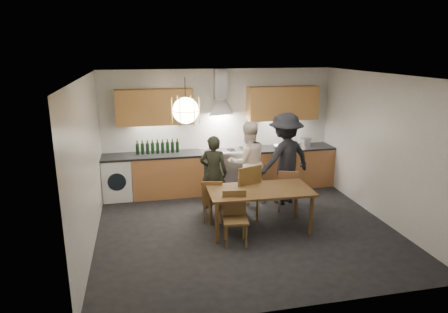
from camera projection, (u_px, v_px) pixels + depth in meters
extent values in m
plane|color=black|center=(245.00, 228.00, 6.92)|extent=(5.00, 5.00, 0.00)
cube|color=white|center=(219.00, 130.00, 8.69)|extent=(5.00, 0.02, 2.60)
cube|color=white|center=(300.00, 207.00, 4.45)|extent=(5.00, 0.02, 2.60)
cube|color=white|center=(88.00, 165.00, 6.06)|extent=(0.02, 4.50, 2.60)
cube|color=white|center=(382.00, 148.00, 7.08)|extent=(0.02, 4.50, 2.60)
cube|color=silver|center=(248.00, 76.00, 6.23)|extent=(5.00, 4.50, 0.02)
cube|color=tan|center=(168.00, 175.00, 8.40)|extent=(1.45, 0.60, 0.86)
cube|color=tan|center=(286.00, 167.00, 8.94)|extent=(2.05, 0.60, 0.86)
cube|color=white|center=(118.00, 179.00, 8.19)|extent=(0.58, 0.58, 0.85)
cube|color=black|center=(152.00, 155.00, 8.22)|extent=(2.05, 0.62, 0.04)
cube|color=black|center=(287.00, 148.00, 8.82)|extent=(2.05, 0.62, 0.04)
cube|color=silver|center=(222.00, 173.00, 8.65)|extent=(0.90, 0.60, 0.80)
cube|color=black|center=(225.00, 178.00, 8.39)|extent=(0.78, 0.02, 0.42)
cube|color=slate|center=(222.00, 153.00, 8.53)|extent=(0.90, 0.60, 0.08)
cube|color=silver|center=(225.00, 154.00, 8.27)|extent=(0.90, 0.08, 0.04)
cube|color=tan|center=(155.00, 107.00, 8.10)|extent=(1.55, 0.35, 0.72)
cube|color=tan|center=(283.00, 103.00, 8.66)|extent=(1.55, 0.35, 0.72)
cube|color=silver|center=(220.00, 84.00, 8.31)|extent=(0.26, 0.22, 0.62)
cylinder|color=black|center=(185.00, 94.00, 6.00)|extent=(0.01, 0.01, 0.50)
sphere|color=#FFE0A5|center=(186.00, 111.00, 6.06)|extent=(0.40, 0.40, 0.40)
torus|color=gold|center=(186.00, 111.00, 6.06)|extent=(0.43, 0.43, 0.01)
cube|color=brown|center=(260.00, 190.00, 6.68)|extent=(1.76, 0.91, 0.04)
cylinder|color=brown|center=(217.00, 223.00, 6.30)|extent=(0.07, 0.07, 0.69)
cylinder|color=brown|center=(210.00, 206.00, 6.98)|extent=(0.07, 0.07, 0.69)
cylinder|color=brown|center=(311.00, 216.00, 6.58)|extent=(0.07, 0.07, 0.69)
cylinder|color=brown|center=(296.00, 200.00, 7.26)|extent=(0.07, 0.07, 0.69)
cube|color=brown|center=(212.00, 200.00, 7.14)|extent=(0.42, 0.42, 0.03)
cube|color=brown|center=(212.00, 192.00, 6.92)|extent=(0.36, 0.10, 0.39)
cylinder|color=brown|center=(220.00, 208.00, 7.33)|extent=(0.03, 0.03, 0.37)
cylinder|color=brown|center=(221.00, 214.00, 7.05)|extent=(0.03, 0.03, 0.37)
cylinder|color=brown|center=(205.00, 208.00, 7.33)|extent=(0.03, 0.03, 0.37)
cylinder|color=brown|center=(204.00, 214.00, 7.05)|extent=(0.03, 0.03, 0.37)
cube|color=brown|center=(243.00, 193.00, 7.16)|extent=(0.61, 0.61, 0.05)
cube|color=brown|center=(250.00, 181.00, 6.91)|extent=(0.46, 0.20, 0.52)
cylinder|color=brown|center=(245.00, 201.00, 7.49)|extent=(0.04, 0.04, 0.49)
cylinder|color=brown|center=(257.00, 208.00, 7.17)|extent=(0.04, 0.04, 0.49)
cylinder|color=brown|center=(228.00, 205.00, 7.29)|extent=(0.04, 0.04, 0.49)
cylinder|color=brown|center=(240.00, 212.00, 6.98)|extent=(0.04, 0.04, 0.49)
cube|color=brown|center=(288.00, 190.00, 7.56)|extent=(0.49, 0.49, 0.04)
cube|color=brown|center=(288.00, 182.00, 7.34)|extent=(0.37, 0.16, 0.42)
cylinder|color=brown|center=(295.00, 198.00, 7.75)|extent=(0.03, 0.03, 0.39)
cylinder|color=brown|center=(296.00, 204.00, 7.45)|extent=(0.03, 0.03, 0.39)
cylinder|color=brown|center=(279.00, 198.00, 7.78)|extent=(0.03, 0.03, 0.39)
cylinder|color=brown|center=(279.00, 204.00, 7.49)|extent=(0.03, 0.03, 0.39)
cube|color=brown|center=(235.00, 220.00, 6.26)|extent=(0.42, 0.42, 0.04)
cube|color=brown|center=(234.00, 203.00, 6.36)|extent=(0.38, 0.08, 0.42)
cylinder|color=brown|center=(227.00, 238.00, 6.15)|extent=(0.03, 0.03, 0.39)
cylinder|color=brown|center=(225.00, 229.00, 6.45)|extent=(0.03, 0.03, 0.39)
cylinder|color=brown|center=(246.00, 237.00, 6.18)|extent=(0.03, 0.03, 0.39)
cylinder|color=brown|center=(244.00, 228.00, 6.47)|extent=(0.03, 0.03, 0.39)
imported|color=black|center=(214.00, 173.00, 7.60)|extent=(0.61, 0.50, 1.45)
imported|color=white|center=(248.00, 163.00, 7.90)|extent=(0.86, 0.70, 1.65)
imported|color=black|center=(285.00, 159.00, 7.85)|extent=(1.33, 1.02, 1.82)
imported|color=silver|center=(279.00, 147.00, 8.74)|extent=(0.30, 0.30, 0.06)
cylinder|color=silver|center=(306.00, 142.00, 8.93)|extent=(0.24, 0.24, 0.16)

